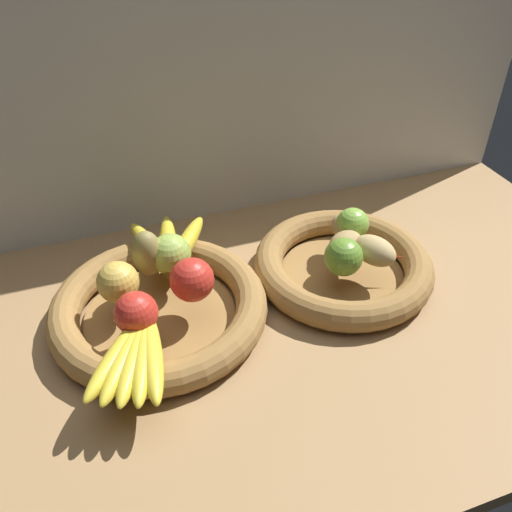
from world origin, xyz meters
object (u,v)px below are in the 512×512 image
pear_brown (147,253)px  lime_far (352,224)px  apple_red_right (192,280)px  apple_red_front (136,313)px  lime_near (343,257)px  apple_golden_left (118,282)px  potato_small (374,251)px  apple_green_back (170,254)px  potato_back (345,228)px  potato_large (346,245)px  fruit_bowl_left (160,309)px  banana_bunch_front (135,354)px  fruit_bowl_right (344,266)px  chili_pepper (365,257)px  banana_bunch_back (169,245)px

pear_brown → lime_far: pear_brown is taller
apple_red_right → lime_far: size_ratio=1.18×
apple_red_front → lime_near: same height
pear_brown → lime_near: bearing=-18.9°
apple_golden_left → potato_small: 43.75cm
apple_green_back → potato_back: 32.70cm
pear_brown → potato_back: 36.53cm
lime_near → lime_far: 10.71cm
apple_green_back → potato_large: bearing=-11.0°
fruit_bowl_left → potato_small: size_ratio=4.44×
apple_green_back → apple_golden_left: (-9.43, -4.24, -0.16)cm
apple_red_right → lime_near: size_ratio=1.09×
lime_near → apple_red_right: bearing=174.7°
banana_bunch_front → potato_small: size_ratio=2.36×
apple_golden_left → potato_large: bearing=-2.4°
fruit_bowl_right → chili_pepper: bearing=-50.3°
apple_red_front → lime_far: (41.66, 10.68, -0.28)cm
apple_red_right → chili_pepper: (31.03, -0.93, -2.69)cm
apple_golden_left → potato_small: size_ratio=0.83×
fruit_bowl_left → apple_golden_left: apple_golden_left is taller
potato_back → lime_near: size_ratio=0.97×
apple_golden_left → pear_brown: (5.64, 4.73, 0.89)cm
banana_bunch_front → lime_far: (43.05, 16.98, 1.53)cm
pear_brown → fruit_bowl_right: bearing=-10.6°
potato_back → apple_red_right: bearing=-167.4°
potato_large → chili_pepper: bearing=-50.3°
banana_bunch_back → potato_large: 31.90cm
apple_red_front → apple_green_back: apple_green_back is taller
apple_red_front → apple_red_right: (9.66, 4.36, 0.27)cm
pear_brown → banana_bunch_back: size_ratio=0.47×
apple_green_back → fruit_bowl_left: bearing=-122.4°
fruit_bowl_left → banana_bunch_front: banana_bunch_front is taller
fruit_bowl_left → chili_pepper: 36.88cm
fruit_bowl_left → apple_green_back: bearing=57.6°
apple_red_right → potato_back: bearing=12.6°
pear_brown → banana_bunch_front: 19.99cm
lime_near → lime_far: lime_near is taller
banana_bunch_front → potato_large: size_ratio=2.81×
apple_red_right → pear_brown: size_ratio=0.84×
fruit_bowl_right → potato_small: 7.34cm
apple_green_back → apple_red_right: apple_red_right is taller
banana_bunch_back → apple_golden_left: bearing=-135.9°
apple_golden_left → chili_pepper: size_ratio=0.49×
banana_bunch_front → apple_red_front: bearing=77.6°
fruit_bowl_right → banana_bunch_back: (-29.79, 11.38, 4.32)cm
apple_red_front → potato_small: bearing=3.8°
pear_brown → lime_near: (31.31, -10.73, -0.97)cm
apple_golden_left → lime_far: apple_golden_left is taller
apple_golden_left → banana_bunch_back: size_ratio=0.38×
fruit_bowl_left → chili_pepper: chili_pepper is taller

